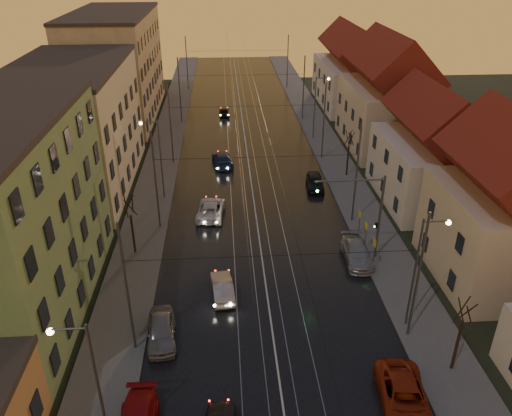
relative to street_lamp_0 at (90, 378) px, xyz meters
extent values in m
cube|color=black|center=(9.10, 38.00, -4.87)|extent=(16.00, 120.00, 0.04)
cube|color=#4C4C4C|center=(-0.90, 38.00, -4.81)|extent=(4.00, 120.00, 0.15)
cube|color=#4C4C4C|center=(19.10, 38.00, -4.81)|extent=(4.00, 120.00, 0.15)
cube|color=gray|center=(6.90, 38.00, -4.83)|extent=(0.06, 120.00, 0.03)
cube|color=gray|center=(8.33, 38.00, -4.83)|extent=(0.06, 120.00, 0.03)
cube|color=gray|center=(9.87, 38.00, -4.83)|extent=(0.06, 120.00, 0.03)
cube|color=gray|center=(11.30, 38.00, -4.83)|extent=(0.06, 120.00, 0.03)
cube|color=beige|center=(-8.40, 32.00, 1.11)|extent=(10.00, 20.00, 12.00)
cube|color=#8D775B|center=(-8.40, 56.00, 2.11)|extent=(10.00, 24.00, 14.00)
cube|color=#C6B398|center=(26.10, 13.00, -1.39)|extent=(8.50, 10.00, 7.00)
cube|color=beige|center=(26.10, 26.00, -1.89)|extent=(9.00, 12.00, 6.00)
pyramid|color=maroon|center=(26.10, 26.00, 2.71)|extent=(9.18, 12.24, 3.20)
cube|color=#C6B398|center=(26.10, 41.00, -1.14)|extent=(9.00, 14.00, 7.50)
pyramid|color=maroon|center=(26.10, 41.00, 4.61)|extent=(9.18, 14.28, 4.00)
cube|color=beige|center=(26.10, 59.00, -1.64)|extent=(9.00, 16.00, 6.50)
pyramid|color=maroon|center=(26.10, 59.00, 3.36)|extent=(9.18, 16.32, 3.50)
cylinder|color=#595B60|center=(0.50, 7.00, -0.39)|extent=(0.16, 0.16, 9.00)
cylinder|color=#595B60|center=(17.70, 7.00, -0.39)|extent=(0.16, 0.16, 9.00)
cylinder|color=#595B60|center=(0.50, 22.00, -0.39)|extent=(0.16, 0.16, 9.00)
cylinder|color=#595B60|center=(17.70, 22.00, -0.39)|extent=(0.16, 0.16, 9.00)
cylinder|color=#595B60|center=(0.50, 37.00, -0.39)|extent=(0.16, 0.16, 9.00)
cylinder|color=#595B60|center=(17.70, 37.00, -0.39)|extent=(0.16, 0.16, 9.00)
cylinder|color=#595B60|center=(0.50, 52.00, -0.39)|extent=(0.16, 0.16, 9.00)
cylinder|color=#595B60|center=(17.70, 52.00, -0.39)|extent=(0.16, 0.16, 9.00)
cylinder|color=#595B60|center=(0.50, 70.00, -0.39)|extent=(0.16, 0.16, 9.00)
cylinder|color=#595B60|center=(17.70, 70.00, -0.39)|extent=(0.16, 0.16, 9.00)
cylinder|color=#595B60|center=(0.30, 0.00, -0.89)|extent=(0.14, 0.14, 8.00)
cylinder|color=#595B60|center=(-0.50, 0.00, 2.91)|extent=(1.60, 0.10, 0.10)
sphere|color=#FFD88C|center=(-1.22, 0.00, 2.81)|extent=(0.32, 0.32, 0.32)
cylinder|color=#595B60|center=(17.90, 8.00, -0.89)|extent=(0.14, 0.14, 8.00)
cylinder|color=#595B60|center=(18.70, 8.00, 2.91)|extent=(1.60, 0.10, 0.10)
sphere|color=#FFD88C|center=(19.42, 8.00, 2.81)|extent=(0.32, 0.32, 0.32)
cylinder|color=#595B60|center=(0.30, 28.00, -0.89)|extent=(0.14, 0.14, 8.00)
cylinder|color=#595B60|center=(-0.50, 28.00, 2.91)|extent=(1.60, 0.10, 0.10)
sphere|color=#FFD88C|center=(-1.22, 28.00, 2.81)|extent=(0.32, 0.32, 0.32)
cylinder|color=#595B60|center=(17.90, 44.00, -0.89)|extent=(0.14, 0.14, 8.00)
cylinder|color=#595B60|center=(18.70, 44.00, 2.91)|extent=(1.60, 0.10, 0.10)
sphere|color=#FFD88C|center=(19.42, 44.00, 2.81)|extent=(0.32, 0.32, 0.32)
cylinder|color=#595B60|center=(18.10, 16.00, -1.29)|extent=(0.20, 0.20, 7.20)
cylinder|color=#595B60|center=(15.50, 16.00, 2.01)|extent=(5.20, 0.14, 0.14)
imported|color=black|center=(13.10, 16.00, 1.41)|extent=(0.15, 0.18, 0.90)
sphere|color=#19FF3F|center=(13.10, 15.88, 1.26)|extent=(0.20, 0.20, 0.20)
cylinder|color=black|center=(-1.10, 18.00, -3.14)|extent=(0.18, 0.18, 3.50)
cylinder|color=black|center=(-0.86, 18.09, -0.59)|extent=(0.37, 0.92, 1.61)
cylinder|color=black|center=(-1.18, 18.23, -0.59)|extent=(0.91, 0.40, 1.61)
cylinder|color=black|center=(-1.33, 17.91, -0.59)|extent=(0.37, 0.92, 1.61)
cylinder|color=black|center=(-0.97, 17.78, -0.59)|extent=(0.84, 0.54, 1.62)
cylinder|color=black|center=(19.30, 4.00, -3.14)|extent=(0.18, 0.18, 3.50)
cylinder|color=black|center=(19.54, 4.09, -0.59)|extent=(0.37, 0.92, 1.61)
cylinder|color=black|center=(19.22, 4.23, -0.59)|extent=(0.91, 0.40, 1.61)
cylinder|color=black|center=(19.07, 3.91, -0.59)|extent=(0.37, 0.92, 1.61)
cylinder|color=black|center=(19.43, 3.78, -0.59)|extent=(0.84, 0.54, 1.62)
cylinder|color=black|center=(19.50, 32.00, -3.14)|extent=(0.18, 0.18, 3.50)
cylinder|color=black|center=(19.74, 32.09, -0.59)|extent=(0.37, 0.92, 1.61)
cylinder|color=black|center=(19.42, 32.23, -0.59)|extent=(0.91, 0.40, 1.61)
cylinder|color=black|center=(19.27, 31.91, -0.59)|extent=(0.37, 0.92, 1.61)
cylinder|color=black|center=(19.63, 31.78, -0.59)|extent=(0.84, 0.54, 1.62)
imported|color=#A6A5AB|center=(5.93, 12.02, -4.22)|extent=(1.82, 4.19, 1.34)
imported|color=silver|center=(4.96, 23.98, -4.19)|extent=(2.80, 5.22, 1.39)
imported|color=navy|center=(6.13, 35.93, -4.16)|extent=(2.66, 5.24, 1.46)
imported|color=black|center=(6.55, 54.56, -4.28)|extent=(1.52, 3.61, 1.22)
imported|color=gray|center=(2.07, 7.71, -4.15)|extent=(2.16, 4.48, 1.48)
imported|color=#9D280F|center=(15.55, 1.47, -4.14)|extent=(3.05, 5.63, 1.50)
imported|color=#A0A0A5|center=(16.55, 15.76, -4.18)|extent=(2.12, 4.94, 1.42)
imported|color=black|center=(15.55, 29.14, -4.17)|extent=(2.02, 4.33, 1.43)
camera|label=1|loc=(6.37, -16.73, 17.23)|focal=35.00mm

